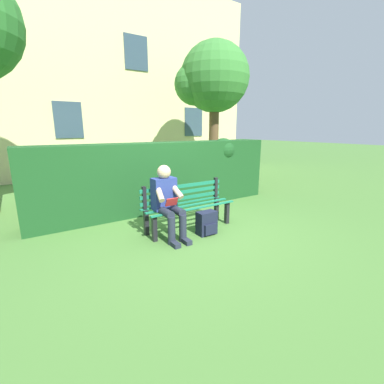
{
  "coord_description": "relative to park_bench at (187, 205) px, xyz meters",
  "views": [
    {
      "loc": [
        2.36,
        3.71,
        1.73
      ],
      "look_at": [
        0.0,
        0.1,
        0.69
      ],
      "focal_mm": 24.7,
      "sensor_mm": 36.0,
      "label": 1
    }
  ],
  "objects": [
    {
      "name": "ground",
      "position": [
        0.0,
        0.07,
        -0.42
      ],
      "size": [
        60.0,
        60.0,
        0.0
      ],
      "primitive_type": "plane",
      "color": "#477533"
    },
    {
      "name": "park_bench",
      "position": [
        0.0,
        0.0,
        0.0
      ],
      "size": [
        1.63,
        0.47,
        0.82
      ],
      "color": "black",
      "rests_on": "ground"
    },
    {
      "name": "person_seated",
      "position": [
        0.47,
        0.17,
        0.19
      ],
      "size": [
        0.44,
        0.73,
        1.17
      ],
      "color": "navy",
      "rests_on": "ground"
    },
    {
      "name": "hedge_backdrop",
      "position": [
        -0.22,
        -1.3,
        0.32
      ],
      "size": [
        5.38,
        0.68,
        1.51
      ],
      "color": "#19471E",
      "rests_on": "ground"
    },
    {
      "name": "building_facade",
      "position": [
        -1.74,
        -7.72,
        3.15
      ],
      "size": [
        10.16,
        2.98,
        7.16
      ],
      "color": "beige",
      "rests_on": "ground"
    },
    {
      "name": "backpack",
      "position": [
        -0.12,
        0.44,
        -0.23
      ],
      "size": [
        0.33,
        0.26,
        0.39
      ],
      "color": "#191E33",
      "rests_on": "ground"
    },
    {
      "name": "tree_far",
      "position": [
        -3.28,
        -3.67,
        2.87
      ],
      "size": [
        2.37,
        2.26,
        4.5
      ],
      "color": "brown",
      "rests_on": "ground"
    }
  ]
}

